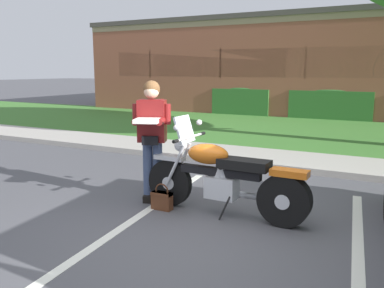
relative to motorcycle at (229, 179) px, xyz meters
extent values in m
plane|color=#4C4C51|center=(0.01, -0.76, -0.49)|extent=(140.00, 140.00, 0.00)
cube|color=#ADA89E|center=(0.01, 2.68, -0.43)|extent=(60.00, 0.20, 0.12)
cube|color=#ADA89E|center=(0.01, 3.53, -0.45)|extent=(60.00, 1.50, 0.08)
cube|color=#3D752D|center=(0.01, 7.85, -0.46)|extent=(60.00, 7.14, 0.06)
cube|color=silver|center=(-1.00, -0.56, -0.49)|extent=(0.59, 4.39, 0.01)
cube|color=silver|center=(1.61, -0.56, -0.49)|extent=(0.59, 4.39, 0.01)
cylinder|color=black|center=(-0.88, 0.02, -0.17)|extent=(0.64, 0.11, 0.64)
cylinder|color=silver|center=(-0.88, 0.02, -0.17)|extent=(0.18, 0.12, 0.18)
cylinder|color=black|center=(0.72, -0.02, -0.17)|extent=(0.64, 0.19, 0.64)
cylinder|color=silver|center=(0.72, -0.02, -0.17)|extent=(0.18, 0.20, 0.18)
cube|color=silver|center=(-0.88, 0.02, 0.18)|extent=(0.44, 0.15, 0.06)
cube|color=orange|center=(0.77, -0.02, 0.17)|extent=(0.44, 0.21, 0.08)
cylinder|color=silver|center=(-0.75, -0.07, 0.11)|extent=(0.31, 0.05, 0.58)
cylinder|color=silver|center=(-0.74, 0.09, 0.11)|extent=(0.31, 0.05, 0.58)
sphere|color=silver|center=(-0.71, 0.01, 0.37)|extent=(0.17, 0.17, 0.17)
cylinder|color=silver|center=(-0.57, 0.01, 0.49)|extent=(0.05, 0.72, 0.03)
cylinder|color=black|center=(-0.58, -0.35, 0.49)|extent=(0.05, 0.10, 0.04)
cylinder|color=black|center=(-0.56, 0.37, 0.49)|extent=(0.05, 0.10, 0.04)
sphere|color=silver|center=(-0.59, -0.29, 0.65)|extent=(0.08, 0.08, 0.08)
sphere|color=silver|center=(-0.58, 0.31, 0.65)|extent=(0.08, 0.08, 0.08)
cube|color=#B2BCC6|center=(-0.65, 0.01, 0.59)|extent=(0.15, 0.36, 0.35)
cube|color=black|center=(-0.13, 0.00, 0.07)|extent=(1.10, 0.12, 0.10)
ellipsoid|color=orange|center=(-0.30, 0.00, 0.29)|extent=(0.57, 0.33, 0.26)
cube|color=black|center=(0.20, -0.01, 0.21)|extent=(0.65, 0.29, 0.12)
cube|color=silver|center=(-0.10, 0.00, -0.13)|extent=(0.41, 0.25, 0.28)
cylinder|color=silver|center=(-0.13, 0.00, 0.03)|extent=(0.18, 0.12, 0.21)
cylinder|color=silver|center=(-0.07, 0.00, 0.03)|extent=(0.18, 0.12, 0.21)
cylinder|color=silver|center=(0.27, 0.13, -0.23)|extent=(0.60, 0.09, 0.08)
cylinder|color=silver|center=(0.47, 0.13, -0.23)|extent=(0.60, 0.09, 0.08)
cylinder|color=black|center=(0.02, -0.16, -0.34)|extent=(0.12, 0.12, 0.30)
cube|color=black|center=(-1.11, 0.07, -0.44)|extent=(0.19, 0.26, 0.10)
cube|color=black|center=(-1.25, 0.02, -0.44)|extent=(0.19, 0.26, 0.10)
cylinder|color=#3D4C70|center=(-1.12, 0.09, -0.06)|extent=(0.14, 0.14, 0.86)
cylinder|color=#3D4C70|center=(-1.25, 0.03, -0.06)|extent=(0.14, 0.14, 0.86)
cube|color=maroon|center=(-1.19, 0.06, 0.66)|extent=(0.43, 0.34, 0.58)
cube|color=maroon|center=(-1.19, 0.06, 0.93)|extent=(0.35, 0.30, 0.06)
sphere|color=beige|center=(-1.19, 0.06, 1.07)|extent=(0.21, 0.21, 0.21)
sphere|color=brown|center=(-1.19, 0.07, 1.10)|extent=(0.23, 0.23, 0.23)
cube|color=black|center=(-1.14, -0.06, 0.41)|extent=(0.24, 0.17, 0.12)
cylinder|color=maroon|center=(-0.98, -0.03, 0.68)|extent=(0.21, 0.35, 0.09)
cylinder|color=maroon|center=(-1.28, -0.15, 0.68)|extent=(0.21, 0.35, 0.09)
cylinder|color=maroon|center=(-0.98, 0.12, 0.76)|extent=(0.10, 0.10, 0.28)
cylinder|color=maroon|center=(-1.38, -0.04, 0.76)|extent=(0.10, 0.10, 0.28)
cube|color=white|center=(-1.08, -0.22, 0.70)|extent=(0.42, 0.42, 0.05)
cube|color=#562D19|center=(-0.88, -0.20, -0.37)|extent=(0.28, 0.12, 0.24)
cube|color=#562D19|center=(-0.88, -0.20, -0.27)|extent=(0.28, 0.13, 0.04)
torus|color=#562D19|center=(-0.88, -0.20, -0.23)|extent=(0.20, 0.02, 0.20)
cube|color=#336B2D|center=(-4.07, 11.32, 0.06)|extent=(2.42, 0.90, 1.10)
ellipsoid|color=#336B2D|center=(-4.07, 11.32, 0.61)|extent=(2.30, 0.84, 0.28)
cube|color=#336B2D|center=(-0.56, 11.32, 0.06)|extent=(2.99, 0.90, 1.10)
ellipsoid|color=#336B2D|center=(-0.56, 11.32, 0.61)|extent=(2.84, 0.84, 0.28)
cube|color=#93513D|center=(-1.51, 16.87, 1.44)|extent=(20.23, 11.89, 3.86)
cube|color=#998466|center=(-1.51, 10.97, 3.25)|extent=(20.23, 0.10, 0.24)
cube|color=#4C4742|center=(-1.51, 16.87, 3.47)|extent=(20.43, 12.01, 0.20)
cube|color=#1E282D|center=(-1.51, 10.96, 1.63)|extent=(17.19, 0.06, 1.10)
cube|color=#93513D|center=(-8.38, 10.95, 1.63)|extent=(0.08, 0.04, 1.20)
cube|color=#93513D|center=(-4.94, 10.95, 1.63)|extent=(0.08, 0.04, 1.20)
cube|color=#93513D|center=(-1.51, 10.95, 1.63)|extent=(0.08, 0.04, 1.20)
camera|label=1|loc=(1.90, -4.64, 1.35)|focal=38.11mm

